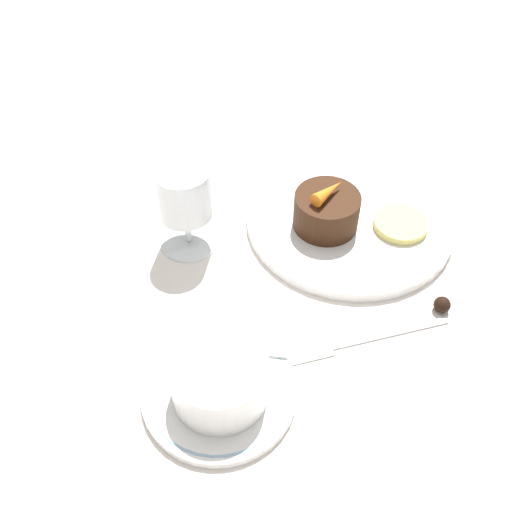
# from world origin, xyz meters

# --- Properties ---
(ground_plane) EXTENTS (3.00, 3.00, 0.00)m
(ground_plane) POSITION_xyz_m (0.00, 0.00, 0.00)
(ground_plane) COLOR white
(dinner_plate) EXTENTS (0.26, 0.26, 0.01)m
(dinner_plate) POSITION_xyz_m (0.01, -0.04, 0.01)
(dinner_plate) COLOR white
(dinner_plate) RESTS_ON ground_plane
(saucer) EXTENTS (0.15, 0.15, 0.01)m
(saucer) POSITION_xyz_m (-0.22, 0.14, 0.01)
(saucer) COLOR white
(saucer) RESTS_ON ground_plane
(coffee_cup) EXTENTS (0.12, 0.09, 0.05)m
(coffee_cup) POSITION_xyz_m (-0.22, 0.14, 0.04)
(coffee_cup) COLOR white
(coffee_cup) RESTS_ON saucer
(spoon) EXTENTS (0.04, 0.12, 0.00)m
(spoon) POSITION_xyz_m (-0.17, 0.14, 0.01)
(spoon) COLOR silver
(spoon) RESTS_ON saucer
(wine_glass) EXTENTS (0.07, 0.07, 0.11)m
(wine_glass) POSITION_xyz_m (-0.00, 0.16, 0.07)
(wine_glass) COLOR silver
(wine_glass) RESTS_ON ground_plane
(fork) EXTENTS (0.04, 0.19, 0.01)m
(fork) POSITION_xyz_m (-0.18, 0.00, 0.00)
(fork) COLOR silver
(fork) RESTS_ON ground_plane
(dessert_cake) EXTENTS (0.08, 0.08, 0.05)m
(dessert_cake) POSITION_xyz_m (-0.01, -0.01, 0.04)
(dessert_cake) COLOR #381E0F
(dessert_cake) RESTS_ON dinner_plate
(carrot_garnish) EXTENTS (0.04, 0.05, 0.02)m
(carrot_garnish) POSITION_xyz_m (-0.01, -0.01, 0.07)
(carrot_garnish) COLOR orange
(carrot_garnish) RESTS_ON dessert_cake
(pineapple_slice) EXTENTS (0.07, 0.07, 0.01)m
(pineapple_slice) POSITION_xyz_m (-0.02, -0.10, 0.02)
(pineapple_slice) COLOR #EFE075
(pineapple_slice) RESTS_ON dinner_plate
(chocolate_truffle) EXTENTS (0.02, 0.02, 0.02)m
(chocolate_truffle) POSITION_xyz_m (-0.15, -0.11, 0.01)
(chocolate_truffle) COLOR black
(chocolate_truffle) RESTS_ON ground_plane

